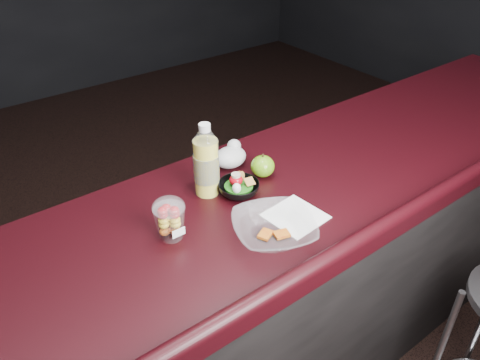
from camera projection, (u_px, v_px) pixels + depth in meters
name	position (u px, v px, depth m)	size (l,w,h in m)	color
counter	(226.00, 321.00, 1.75)	(4.06, 0.71, 1.02)	black
lemonade_bottle	(206.00, 165.00, 1.50)	(0.08, 0.08, 0.25)	yellow
fruit_cup	(170.00, 218.00, 1.33)	(0.09, 0.09, 0.13)	white
green_apple	(263.00, 166.00, 1.62)	(0.08, 0.08, 0.09)	#3D7D0E
plastic_bag	(231.00, 156.00, 1.68)	(0.12, 0.10, 0.09)	silver
snack_bowl	(238.00, 188.00, 1.54)	(0.14, 0.14, 0.07)	black
takeout_bowl	(274.00, 229.00, 1.35)	(0.31, 0.31, 0.06)	silver
paper_napkin	(295.00, 216.00, 1.45)	(0.16, 0.16, 0.00)	white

